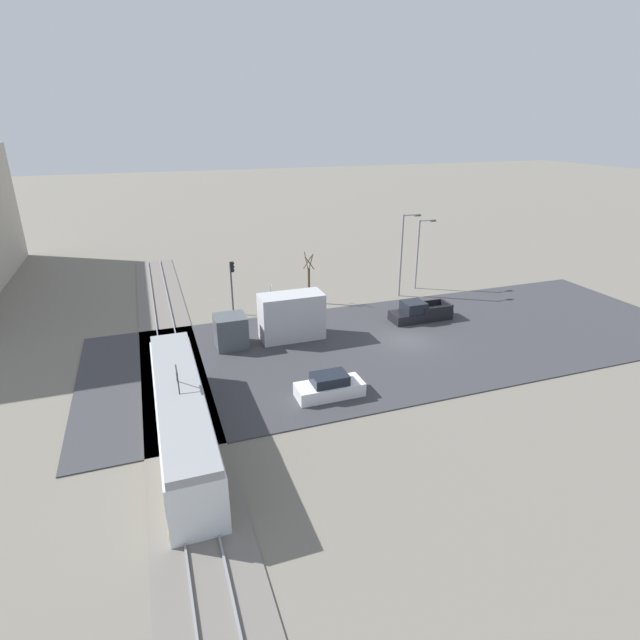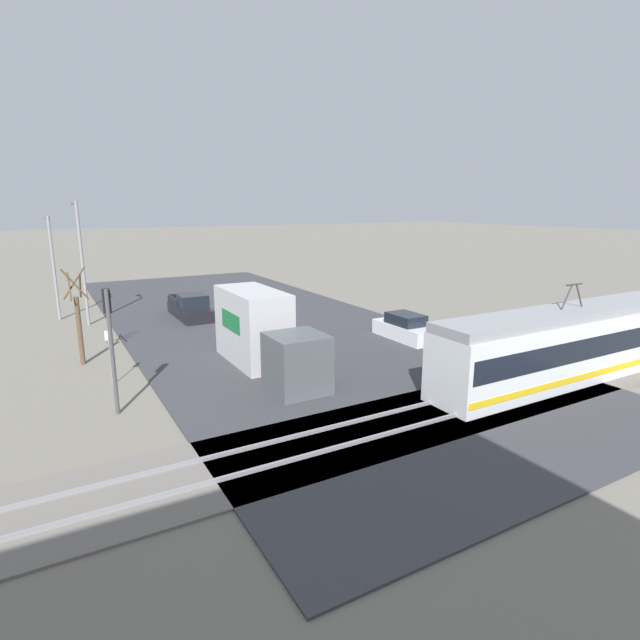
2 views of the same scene
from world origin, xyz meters
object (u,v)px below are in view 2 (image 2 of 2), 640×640
at_px(pickup_truck, 191,308).
at_px(box_truck, 262,334).
at_px(street_tree, 79,321).
at_px(light_rail_tram, 567,345).
at_px(street_lamp_near_crossing, 53,260).
at_px(street_lamp_mid_block, 81,255).
at_px(sedan_car_0, 405,328).
at_px(no_parking_sign, 110,353).
at_px(traffic_light_pole, 110,334).

bearing_deg(pickup_truck, box_truck, 90.17).
xyz_separation_m(box_truck, street_tree, (7.90, -5.33, 0.48)).
bearing_deg(light_rail_tram, street_lamp_near_crossing, -52.53).
height_order(light_rail_tram, street_lamp_mid_block, street_lamp_mid_block).
relative_size(sedan_car_0, street_tree, 0.87).
relative_size(box_truck, street_lamp_near_crossing, 1.20).
height_order(sedan_car_0, street_tree, street_tree).
bearing_deg(street_lamp_mid_block, pickup_truck, 165.80).
distance_m(street_tree, no_parking_sign, 4.24).
relative_size(traffic_light_pole, street_tree, 0.99).
relative_size(box_truck, street_tree, 1.74).
xyz_separation_m(light_rail_tram, street_tree, (19.69, -13.92, 0.58)).
distance_m(light_rail_tram, no_parking_sign, 21.20).
bearing_deg(street_lamp_mid_block, box_truck, 114.41).
height_order(street_tree, street_lamp_near_crossing, street_lamp_near_crossing).
bearing_deg(no_parking_sign, box_truck, 169.74).
xyz_separation_m(pickup_truck, traffic_light_pole, (7.23, 15.50, 2.52)).
relative_size(street_lamp_mid_block, no_parking_sign, 3.24).
bearing_deg(no_parking_sign, street_lamp_mid_block, -90.85).
height_order(light_rail_tram, sedan_car_0, light_rail_tram).
relative_size(traffic_light_pole, street_lamp_near_crossing, 0.68).
relative_size(pickup_truck, sedan_car_0, 1.26).
height_order(light_rail_tram, street_tree, street_tree).
relative_size(pickup_truck, street_tree, 1.10).
bearing_deg(no_parking_sign, sedan_car_0, 178.60).
xyz_separation_m(street_lamp_near_crossing, street_lamp_mid_block, (-1.67, 2.87, 0.52)).
bearing_deg(street_lamp_near_crossing, no_parking_sign, 95.07).
xyz_separation_m(sedan_car_0, street_lamp_mid_block, (16.62, -14.08, 4.10)).
bearing_deg(box_truck, street_lamp_near_crossing, -64.63).
xyz_separation_m(sedan_car_0, street_lamp_near_crossing, (18.29, -16.96, 3.58)).
bearing_deg(pickup_truck, street_lamp_mid_block, -14.20).
height_order(box_truck, street_lamp_near_crossing, street_lamp_near_crossing).
bearing_deg(sedan_car_0, street_lamp_mid_block, -40.28).
relative_size(traffic_light_pole, no_parking_sign, 1.95).
bearing_deg(traffic_light_pole, street_lamp_near_crossing, -86.65).
xyz_separation_m(box_truck, no_parking_sign, (6.98, -1.26, -0.27)).
distance_m(light_rail_tram, street_lamp_mid_block, 30.13).
bearing_deg(street_lamp_near_crossing, traffic_light_pole, 93.35).
height_order(traffic_light_pole, street_lamp_near_crossing, street_lamp_near_crossing).
xyz_separation_m(sedan_car_0, traffic_light_pole, (17.11, 3.12, 2.55)).
distance_m(sedan_car_0, street_tree, 18.37).
bearing_deg(street_tree, no_parking_sign, 102.78).
xyz_separation_m(street_lamp_near_crossing, no_parking_sign, (-1.47, 16.55, -2.75)).
bearing_deg(light_rail_tram, street_tree, -35.26).
distance_m(street_tree, street_lamp_near_crossing, 12.65).
distance_m(street_lamp_near_crossing, no_parking_sign, 16.84).
distance_m(box_truck, street_lamp_near_crossing, 19.87).
relative_size(box_truck, street_lamp_mid_block, 1.05).
xyz_separation_m(light_rail_tram, traffic_light_pole, (19.06, -6.32, 1.54)).
distance_m(traffic_light_pole, no_parking_sign, 3.94).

